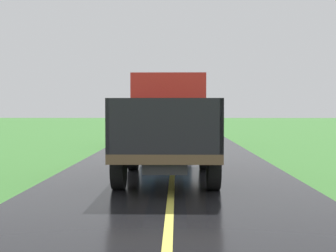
% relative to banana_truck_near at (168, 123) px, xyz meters
% --- Properties ---
extents(banana_truck_near, '(2.38, 5.82, 2.80)m').
position_rel_banana_truck_near_xyz_m(banana_truck_near, '(0.00, 0.00, 0.00)').
color(banana_truck_near, '#2D2D30').
rests_on(banana_truck_near, road_surface).
extents(banana_truck_far, '(2.38, 5.81, 2.80)m').
position_rel_banana_truck_near_xyz_m(banana_truck_far, '(-0.26, 11.73, 0.01)').
color(banana_truck_far, '#2D2D30').
rests_on(banana_truck_far, road_surface).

